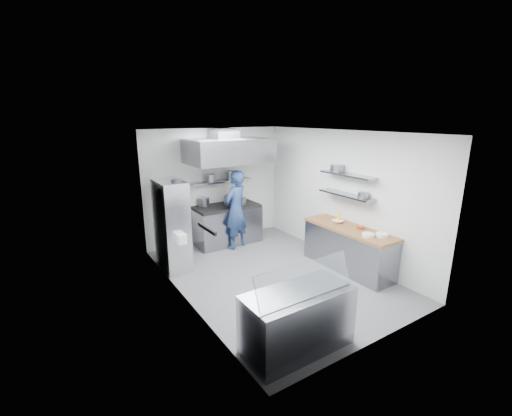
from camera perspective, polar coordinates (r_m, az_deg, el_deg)
floor at (r=6.99m, az=2.70°, el=-11.04°), size 5.00×5.00×0.00m
ceiling at (r=6.28m, az=3.02°, el=12.55°), size 5.00×5.00×0.00m
wall_back at (r=8.60m, az=-6.85°, el=3.76°), size 3.60×2.80×0.02m
wall_front at (r=4.79m, az=20.55°, el=-6.46°), size 3.60×2.80×0.02m
wall_left at (r=5.68m, az=-12.14°, el=-2.43°), size 2.80×5.00×0.02m
wall_right at (r=7.65m, az=13.92°, el=1.99°), size 2.80×5.00×0.02m
gas_range at (r=8.54m, az=-4.87°, el=-2.87°), size 1.60×0.80×0.90m
cooktop at (r=8.40m, az=-4.94°, el=0.24°), size 1.57×0.78×0.06m
stock_pot_left at (r=8.39m, az=-8.66°, el=1.02°), size 0.26×0.26×0.20m
stock_pot_mid at (r=8.41m, az=-4.30°, el=1.33°), size 0.30×0.30×0.24m
stock_pot_right at (r=8.48m, az=-2.40°, el=1.20°), size 0.24×0.24×0.16m
over_range_shelf at (r=8.48m, az=-5.79°, el=4.45°), size 1.60×0.30×0.04m
shelf_pot_a at (r=8.32m, az=-7.60°, el=4.96°), size 0.23×0.23×0.18m
shelf_pot_b at (r=8.51m, az=-4.02°, el=5.42°), size 0.29×0.29×0.22m
extractor_hood at (r=8.00m, az=-4.57°, el=9.49°), size 1.90×1.15×0.55m
hood_duct at (r=8.17m, az=-5.39°, el=12.26°), size 0.55×0.55×0.24m
red_firebox at (r=8.09m, az=-14.66°, el=2.79°), size 0.22×0.10×0.26m
chef at (r=8.06m, az=-3.40°, el=-0.31°), size 0.81×0.68×1.87m
wire_rack at (r=7.16m, az=-13.87°, el=-2.84°), size 0.50×0.90×1.85m
rack_bin_a at (r=6.74m, az=-12.36°, el=-5.01°), size 0.17×0.21×0.19m
rack_bin_b at (r=7.10m, az=-14.17°, el=0.13°), size 0.13×0.16×0.14m
rack_jar at (r=6.81m, az=-13.47°, el=3.87°), size 0.11×0.11×0.18m
knife_strip at (r=4.85m, az=-8.17°, el=-3.44°), size 0.04×0.55×0.05m
prep_counter_base at (r=7.32m, az=15.09°, el=-6.72°), size 0.62×2.00×0.84m
prep_counter_top at (r=7.17m, az=15.33°, el=-3.38°), size 0.65×2.04×0.06m
plate_stack_a at (r=6.82m, az=20.24°, el=-4.23°), size 0.23×0.23×0.06m
plate_stack_b at (r=6.73m, az=18.20°, el=-4.29°), size 0.23×0.23×0.06m
copper_pan at (r=7.13m, az=17.07°, el=-3.11°), size 0.16×0.16×0.06m
squeeze_bottle at (r=7.47m, az=13.61°, el=-1.55°), size 0.07×0.07×0.18m
mixing_bowl at (r=7.41m, az=13.46°, el=-2.20°), size 0.23×0.23×0.05m
wall_shelf_lower at (r=7.32m, az=14.79°, el=2.15°), size 0.30×1.30×0.04m
wall_shelf_upper at (r=7.24m, az=15.02°, el=5.39°), size 0.30×1.30×0.04m
shelf_pot_c at (r=7.06m, az=17.45°, el=2.07°), size 0.21×0.21×0.10m
shelf_pot_d at (r=7.46m, az=13.36°, el=6.48°), size 0.28×0.28×0.14m
display_case at (r=4.87m, az=6.91°, el=-18.07°), size 1.50×0.70×0.85m
display_glass at (r=4.47m, az=8.17°, el=-11.81°), size 1.47×0.19×0.42m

